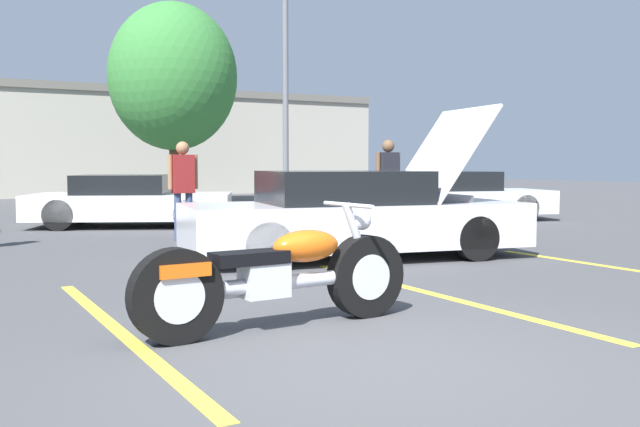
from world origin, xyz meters
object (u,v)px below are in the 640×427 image
Objects in this scene: spectator_near_motorcycle at (183,182)px; spectator_by_show_car at (388,178)px; tree_background at (173,77)px; show_car_hood_open at (356,216)px; parked_car_right_row at (455,197)px; motorcycle at (278,277)px; light_pole at (288,79)px; parked_car_mid_row at (130,202)px.

spectator_near_motorcycle is 3.72m from spectator_by_show_car.
tree_background reaches higher than show_car_hood_open.
parked_car_right_row is 3.90m from spectator_by_show_car.
motorcycle is 0.49× the size of show_car_hood_open.
light_pole is at bearing 113.33° from parked_car_right_row.
parked_car_mid_row is (1.32, 9.79, 0.10)m from motorcycle.
motorcycle is 4.32m from show_car_hood_open.
light_pole is at bearing 78.05° from show_car_hood_open.
spectator_by_show_car is at bearing 45.61° from motorcycle.
tree_background is 11.48m from spectator_near_motorcycle.
motorcycle is at bearing -116.94° from light_pole.
show_car_hood_open is 7.14m from parked_car_right_row.
spectator_near_motorcycle is (-3.22, -10.58, -3.05)m from tree_background.
motorcycle is 11.41m from parked_car_right_row.
show_car_hood_open is 3.57m from spectator_near_motorcycle.
light_pole is 16.95m from motorcycle.
light_pole reaches higher than spectator_by_show_car.
motorcycle is at bearing -119.86° from show_car_hood_open.
spectator_near_motorcycle is at bearing 74.70° from motorcycle.
parked_car_mid_row is 5.50m from spectator_by_show_car.
motorcycle is (-7.51, -14.78, -3.48)m from light_pole.
light_pole is at bearing -39.27° from tree_background.
light_pole reaches higher than parked_car_right_row.
parked_car_right_row is at bearing 31.64° from spectator_by_show_car.
tree_background is at bearing 92.09° from spectator_by_show_car.
spectator_by_show_car is at bearing 58.13° from show_car_hood_open.
spectator_near_motorcycle is at bearing 123.44° from show_car_hood_open.
tree_background is at bearing 140.73° from light_pole.
motorcycle is at bearing -72.97° from parked_car_mid_row.
parked_car_right_row is (8.33, 7.80, 0.12)m from motorcycle.
tree_background reaches higher than motorcycle.
motorcycle is at bearing -120.26° from parked_car_right_row.
motorcycle is 9.88m from parked_car_mid_row.
spectator_near_motorcycle is at bearing -63.84° from parked_car_mid_row.
show_car_hood_open is at bearing -97.54° from tree_background.
spectator_by_show_car is at bearing -105.34° from light_pole.
show_car_hood_open is at bearing -132.27° from spectator_by_show_car.
parked_car_right_row is 2.70× the size of spectator_near_motorcycle.
show_car_hood_open reaches higher than spectator_by_show_car.
parked_car_mid_row is at bearing 91.47° from spectator_near_motorcycle.
spectator_near_motorcycle is at bearing -153.26° from parked_car_right_row.
show_car_hood_open is (-1.83, -13.85, -3.46)m from tree_background.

